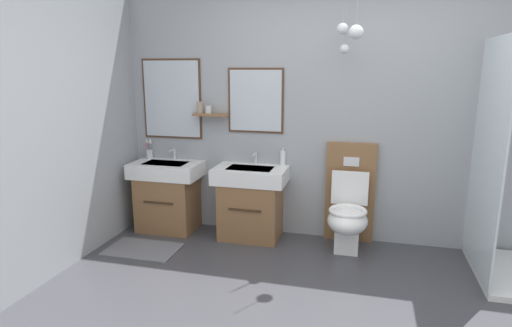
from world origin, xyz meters
name	(u,v)px	position (x,y,z in m)	size (l,w,h in m)	color
wall_back	(336,112)	(-0.02, 1.71, 1.29)	(4.61, 0.67, 2.57)	#999EA3
wall_left	(11,127)	(-2.24, 0.00, 1.29)	(0.12, 3.54, 2.57)	#999EA3
bath_mat	(143,249)	(-1.74, 0.86, 0.01)	(0.68, 0.44, 0.01)	slate
vanity_sink_left	(168,194)	(-1.74, 1.45, 0.39)	(0.72, 0.48, 0.74)	brown
tap_on_left_sink	(173,153)	(-1.74, 1.62, 0.81)	(0.03, 0.13, 0.11)	silver
vanity_sink_right	(251,200)	(-0.82, 1.45, 0.39)	(0.72, 0.48, 0.74)	brown
tap_on_right_sink	(255,157)	(-0.82, 1.62, 0.81)	(0.03, 0.13, 0.11)	silver
toilet	(349,210)	(0.16, 1.45, 0.38)	(0.48, 0.63, 1.00)	brown
toothbrush_cup	(150,153)	(-2.02, 1.61, 0.80)	(0.07, 0.07, 0.21)	silver
soap_dispenser	(283,158)	(-0.52, 1.62, 0.81)	(0.06, 0.06, 0.19)	white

